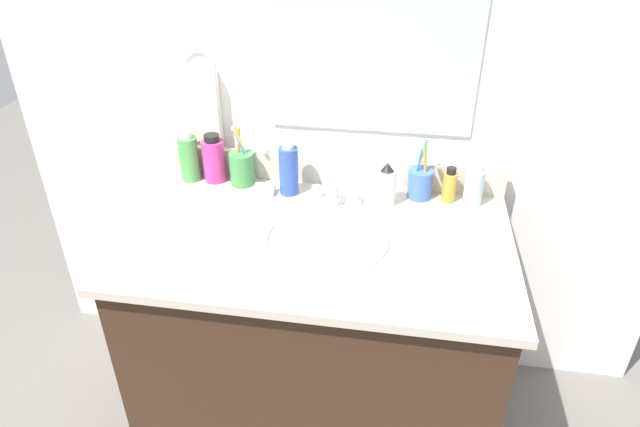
{
  "coord_description": "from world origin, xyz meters",
  "views": [
    {
      "loc": [
        0.21,
        -1.22,
        1.55
      ],
      "look_at": [
        0.01,
        0.0,
        0.8
      ],
      "focal_mm": 30.87,
      "sensor_mm": 36.0,
      "label": 1
    }
  ],
  "objects_px": {
    "bottle_gel_clear": "(474,186)",
    "bottle_toner_green": "(189,158)",
    "cup_blue_plastic": "(420,182)",
    "faucet": "(335,195)",
    "bottle_oil_amber": "(449,186)",
    "bottle_shampoo_blue": "(289,169)",
    "hand_towel": "(202,106)",
    "bottle_lotion_white": "(386,185)",
    "cup_green": "(242,168)",
    "soap_bar": "(265,190)",
    "bottle_soap_pink": "(214,159)"
  },
  "relations": [
    {
      "from": "bottle_toner_green",
      "to": "cup_blue_plastic",
      "type": "distance_m",
      "value": 0.72
    },
    {
      "from": "bottle_lotion_white",
      "to": "cup_blue_plastic",
      "type": "bearing_deg",
      "value": 30.4
    },
    {
      "from": "hand_towel",
      "to": "bottle_shampoo_blue",
      "type": "xyz_separation_m",
      "value": [
        0.29,
        -0.11,
        -0.14
      ]
    },
    {
      "from": "bottle_oil_amber",
      "to": "bottle_lotion_white",
      "type": "xyz_separation_m",
      "value": [
        -0.18,
        -0.05,
        0.01
      ]
    },
    {
      "from": "faucet",
      "to": "bottle_soap_pink",
      "type": "bearing_deg",
      "value": 167.89
    },
    {
      "from": "faucet",
      "to": "bottle_gel_clear",
      "type": "height_order",
      "value": "bottle_gel_clear"
    },
    {
      "from": "bottle_lotion_white",
      "to": "cup_green",
      "type": "relative_size",
      "value": 0.69
    },
    {
      "from": "cup_green",
      "to": "soap_bar",
      "type": "xyz_separation_m",
      "value": [
        0.08,
        -0.05,
        -0.04
      ]
    },
    {
      "from": "hand_towel",
      "to": "cup_blue_plastic",
      "type": "relative_size",
      "value": 1.16
    },
    {
      "from": "bottle_shampoo_blue",
      "to": "bottle_oil_amber",
      "type": "bearing_deg",
      "value": 3.66
    },
    {
      "from": "bottle_gel_clear",
      "to": "soap_bar",
      "type": "bearing_deg",
      "value": -176.61
    },
    {
      "from": "bottle_toner_green",
      "to": "cup_green",
      "type": "relative_size",
      "value": 0.86
    },
    {
      "from": "bottle_gel_clear",
      "to": "bottle_lotion_white",
      "type": "xyz_separation_m",
      "value": [
        -0.25,
        -0.04,
        0.0
      ]
    },
    {
      "from": "hand_towel",
      "to": "faucet",
      "type": "height_order",
      "value": "hand_towel"
    },
    {
      "from": "bottle_soap_pink",
      "to": "bottle_lotion_white",
      "type": "bearing_deg",
      "value": -6.72
    },
    {
      "from": "bottle_toner_green",
      "to": "faucet",
      "type": "bearing_deg",
      "value": -9.2
    },
    {
      "from": "bottle_gel_clear",
      "to": "bottle_toner_green",
      "type": "distance_m",
      "value": 0.88
    },
    {
      "from": "bottle_gel_clear",
      "to": "soap_bar",
      "type": "distance_m",
      "value": 0.62
    },
    {
      "from": "faucet",
      "to": "bottle_shampoo_blue",
      "type": "height_order",
      "value": "bottle_shampoo_blue"
    },
    {
      "from": "bottle_shampoo_blue",
      "to": "soap_bar",
      "type": "relative_size",
      "value": 2.81
    },
    {
      "from": "bottle_toner_green",
      "to": "cup_blue_plastic",
      "type": "height_order",
      "value": "cup_blue_plastic"
    },
    {
      "from": "bottle_toner_green",
      "to": "bottle_lotion_white",
      "type": "height_order",
      "value": "bottle_toner_green"
    },
    {
      "from": "hand_towel",
      "to": "bottle_shampoo_blue",
      "type": "relative_size",
      "value": 1.22
    },
    {
      "from": "faucet",
      "to": "bottle_toner_green",
      "type": "xyz_separation_m",
      "value": [
        -0.47,
        0.08,
        0.05
      ]
    },
    {
      "from": "faucet",
      "to": "bottle_lotion_white",
      "type": "distance_m",
      "value": 0.15
    },
    {
      "from": "bottle_shampoo_blue",
      "to": "soap_bar",
      "type": "xyz_separation_m",
      "value": [
        -0.07,
        -0.02,
        -0.07
      ]
    },
    {
      "from": "bottle_toner_green",
      "to": "soap_bar",
      "type": "distance_m",
      "value": 0.27
    },
    {
      "from": "bottle_oil_amber",
      "to": "cup_green",
      "type": "height_order",
      "value": "cup_green"
    },
    {
      "from": "bottle_toner_green",
      "to": "cup_blue_plastic",
      "type": "bearing_deg",
      "value": 0.12
    },
    {
      "from": "cup_blue_plastic",
      "to": "bottle_shampoo_blue",
      "type": "bearing_deg",
      "value": -174.31
    },
    {
      "from": "bottle_oil_amber",
      "to": "cup_blue_plastic",
      "type": "relative_size",
      "value": 0.58
    },
    {
      "from": "bottle_oil_amber",
      "to": "cup_blue_plastic",
      "type": "xyz_separation_m",
      "value": [
        -0.08,
        0.01,
        0.0
      ]
    },
    {
      "from": "hand_towel",
      "to": "faucet",
      "type": "distance_m",
      "value": 0.5
    },
    {
      "from": "bottle_oil_amber",
      "to": "faucet",
      "type": "bearing_deg",
      "value": -168.11
    },
    {
      "from": "bottle_toner_green",
      "to": "bottle_shampoo_blue",
      "type": "relative_size",
      "value": 0.92
    },
    {
      "from": "faucet",
      "to": "bottle_oil_amber",
      "type": "xyz_separation_m",
      "value": [
        0.33,
        0.07,
        0.02
      ]
    },
    {
      "from": "hand_towel",
      "to": "faucet",
      "type": "bearing_deg",
      "value": -18.62
    },
    {
      "from": "cup_blue_plastic",
      "to": "bottle_soap_pink",
      "type": "bearing_deg",
      "value": 179.42
    },
    {
      "from": "hand_towel",
      "to": "soap_bar",
      "type": "height_order",
      "value": "hand_towel"
    },
    {
      "from": "faucet",
      "to": "bottle_shampoo_blue",
      "type": "relative_size",
      "value": 0.89
    },
    {
      "from": "soap_bar",
      "to": "bottle_soap_pink",
      "type": "bearing_deg",
      "value": 160.95
    },
    {
      "from": "hand_towel",
      "to": "bottle_toner_green",
      "type": "distance_m",
      "value": 0.16
    },
    {
      "from": "bottle_oil_amber",
      "to": "hand_towel",
      "type": "bearing_deg",
      "value": 174.21
    },
    {
      "from": "bottle_gel_clear",
      "to": "bottle_toner_green",
      "type": "bearing_deg",
      "value": 178.96
    },
    {
      "from": "bottle_gel_clear",
      "to": "bottle_shampoo_blue",
      "type": "distance_m",
      "value": 0.55
    },
    {
      "from": "bottle_gel_clear",
      "to": "bottle_toner_green",
      "type": "xyz_separation_m",
      "value": [
        -0.87,
        0.02,
        0.02
      ]
    },
    {
      "from": "bottle_soap_pink",
      "to": "bottle_gel_clear",
      "type": "distance_m",
      "value": 0.8
    },
    {
      "from": "bottle_oil_amber",
      "to": "soap_bar",
      "type": "height_order",
      "value": "bottle_oil_amber"
    },
    {
      "from": "faucet",
      "to": "bottle_oil_amber",
      "type": "bearing_deg",
      "value": 11.89
    },
    {
      "from": "bottle_oil_amber",
      "to": "bottle_toner_green",
      "type": "height_order",
      "value": "bottle_toner_green"
    }
  ]
}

